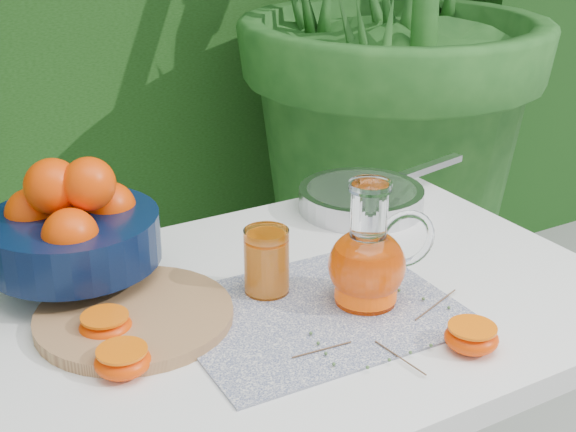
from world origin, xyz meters
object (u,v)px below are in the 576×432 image
fruit_bowl (72,227)px  cutting_board (134,316)px  juice_pitcher (368,261)px  white_table (294,342)px  saute_pan (363,197)px

fruit_bowl → cutting_board: bearing=-77.3°
cutting_board → juice_pitcher: juice_pitcher is taller
white_table → saute_pan: saute_pan is taller
cutting_board → saute_pan: bearing=18.9°
white_table → cutting_board: bearing=167.1°
fruit_bowl → juice_pitcher: bearing=-38.1°
cutting_board → fruit_bowl: 0.19m
saute_pan → fruit_bowl: bearing=-177.7°
cutting_board → saute_pan: (0.53, 0.18, 0.02)m
juice_pitcher → saute_pan: bearing=56.1°
white_table → juice_pitcher: 0.19m
fruit_bowl → saute_pan: (0.57, 0.02, -0.07)m
cutting_board → juice_pitcher: (0.33, -0.12, 0.06)m
white_table → juice_pitcher: (0.09, -0.07, 0.15)m
white_table → cutting_board: cutting_board is taller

